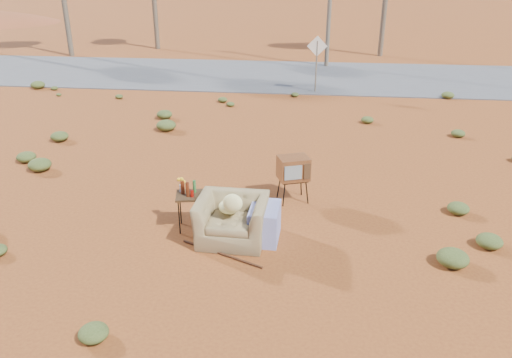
# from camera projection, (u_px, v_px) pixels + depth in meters

# --- Properties ---
(ground) EXTENTS (140.00, 140.00, 0.00)m
(ground) POSITION_uv_depth(u_px,v_px,m) (227.00, 245.00, 9.08)
(ground) COLOR brown
(ground) RESTS_ON ground
(highway) EXTENTS (140.00, 7.00, 0.04)m
(highway) POSITION_uv_depth(u_px,v_px,m) (283.00, 75.00, 22.74)
(highway) COLOR #565659
(highway) RESTS_ON ground
(armchair) EXTENTS (1.51, 0.95, 1.10)m
(armchair) POSITION_uv_depth(u_px,v_px,m) (238.00, 214.00, 9.09)
(armchair) COLOR olive
(armchair) RESTS_ON ground
(tv_unit) EXTENTS (0.75, 0.68, 1.00)m
(tv_unit) POSITION_uv_depth(u_px,v_px,m) (293.00, 169.00, 10.50)
(tv_unit) COLOR black
(tv_unit) RESTS_ON ground
(side_table) EXTENTS (0.59, 0.59, 1.01)m
(side_table) POSITION_uv_depth(u_px,v_px,m) (187.00, 193.00, 9.41)
(side_table) COLOR #392614
(side_table) RESTS_ON ground
(rusty_bar) EXTENTS (1.55, 0.75, 0.04)m
(rusty_bar) POSITION_uv_depth(u_px,v_px,m) (221.00, 254.00, 8.78)
(rusty_bar) COLOR #4B2714
(rusty_bar) RESTS_ON ground
(road_sign) EXTENTS (0.78, 0.06, 2.19)m
(road_sign) POSITION_uv_depth(u_px,v_px,m) (317.00, 54.00, 19.26)
(road_sign) COLOR brown
(road_sign) RESTS_ON ground
(scrub_patch) EXTENTS (17.49, 8.07, 0.33)m
(scrub_patch) POSITION_uv_depth(u_px,v_px,m) (224.00, 153.00, 13.13)
(scrub_patch) COLOR #4A5826
(scrub_patch) RESTS_ON ground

